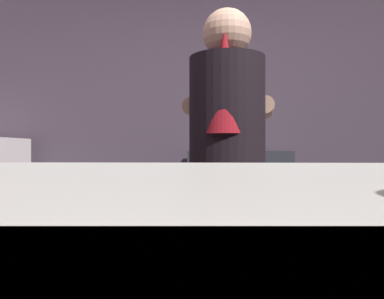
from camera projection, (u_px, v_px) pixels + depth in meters
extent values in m
cube|color=#4E404F|center=(214.00, 122.00, 3.54)|extent=(5.20, 0.10, 2.70)
cube|color=#473337|center=(283.00, 262.00, 2.12)|extent=(2.10, 0.60, 0.90)
cube|color=#30343C|center=(239.00, 212.00, 3.26)|extent=(0.89, 0.36, 1.08)
cube|color=#253431|center=(227.00, 293.00, 1.68)|extent=(0.28, 0.20, 0.88)
cylinder|color=black|center=(227.00, 126.00, 1.68)|extent=(0.34, 0.34, 0.62)
sphere|color=#D9AA8D|center=(227.00, 33.00, 1.68)|extent=(0.22, 0.22, 0.22)
cone|color=maroon|center=(225.00, 80.00, 1.58)|extent=(0.18, 0.18, 0.46)
cylinder|color=#D9AA8D|center=(196.00, 110.00, 1.87)|extent=(0.13, 0.33, 0.08)
cylinder|color=#D9AA8D|center=(266.00, 108.00, 1.80)|extent=(0.13, 0.33, 0.08)
cylinder|color=#C34B32|center=(173.00, 176.00, 2.26)|extent=(0.21, 0.21, 0.06)
cube|color=silver|center=(273.00, 183.00, 2.07)|extent=(0.24, 0.08, 0.01)
cylinder|color=#D9C781|center=(199.00, 141.00, 3.23)|extent=(0.05, 0.05, 0.17)
cylinder|color=#D9C781|center=(199.00, 128.00, 3.23)|extent=(0.02, 0.02, 0.06)
cylinder|color=#333333|center=(199.00, 124.00, 3.23)|extent=(0.03, 0.03, 0.01)
cylinder|color=#2962A1|center=(229.00, 141.00, 3.22)|extent=(0.07, 0.07, 0.18)
cylinder|color=#2962A1|center=(229.00, 127.00, 3.22)|extent=(0.03, 0.03, 0.07)
cylinder|color=silver|center=(229.00, 122.00, 3.22)|extent=(0.04, 0.04, 0.01)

